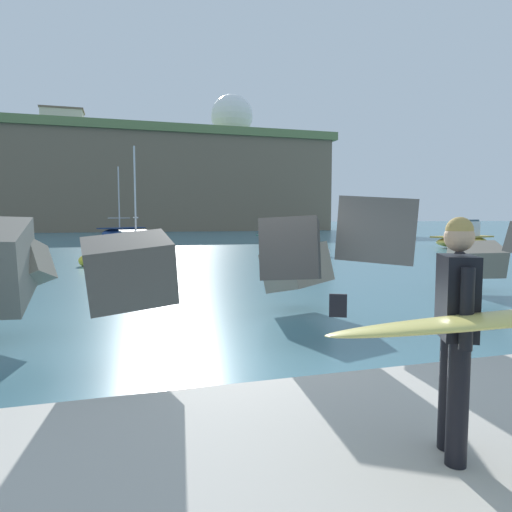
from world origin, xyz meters
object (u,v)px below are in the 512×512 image
at_px(mooring_buoy_inner, 84,261).
at_px(radar_dome, 232,121).
at_px(boat_mid_centre, 463,239).
at_px(boat_mid_right, 287,237).
at_px(mooring_buoy_middle, 326,252).
at_px(station_building_west, 63,125).
at_px(surfer_with_board, 465,322).
at_px(boat_near_centre, 135,238).
at_px(boat_mid_left, 122,232).

relative_size(mooring_buoy_inner, radar_dome, 0.04).
distance_m(boat_mid_centre, boat_mid_right, 12.09).
distance_m(boat_mid_centre, mooring_buoy_inner, 24.23).
bearing_deg(mooring_buoy_middle, station_building_west, 106.53).
height_order(boat_mid_right, radar_dome, radar_dome).
xyz_separation_m(surfer_with_board, boat_near_centre, (-1.34, 29.82, -0.67)).
bearing_deg(mooring_buoy_middle, boat_mid_right, 80.41).
relative_size(boat_near_centre, station_building_west, 0.98).
distance_m(surfer_with_board, boat_mid_left, 42.54).
bearing_deg(boat_near_centre, mooring_buoy_inner, -101.17).
xyz_separation_m(boat_mid_centre, station_building_west, (-31.13, 60.15, 17.18)).
bearing_deg(radar_dome, mooring_buoy_inner, -108.35).
bearing_deg(boat_mid_centre, radar_dome, 90.49).
xyz_separation_m(radar_dome, station_building_west, (-30.58, -3.87, -3.29)).
distance_m(surfer_with_board, mooring_buoy_middle, 20.29).
height_order(mooring_buoy_inner, radar_dome, radar_dome).
xyz_separation_m(mooring_buoy_inner, mooring_buoy_middle, (11.55, 1.31, 0.00)).
distance_m(mooring_buoy_middle, radar_dome, 72.22).
bearing_deg(surfer_with_board, boat_mid_centre, 49.14).
height_order(boat_mid_right, mooring_buoy_inner, boat_mid_right).
distance_m(mooring_buoy_inner, mooring_buoy_middle, 11.62).
bearing_deg(boat_mid_centre, boat_mid_left, 138.26).
relative_size(mooring_buoy_inner, mooring_buoy_middle, 1.00).
xyz_separation_m(boat_mid_left, station_building_west, (-9.17, 40.56, 17.17)).
relative_size(boat_mid_centre, mooring_buoy_middle, 11.57).
height_order(boat_mid_right, mooring_buoy_middle, boat_mid_right).
height_order(surfer_with_board, radar_dome, radar_dome).
height_order(boat_near_centre, boat_mid_left, boat_near_centre).
bearing_deg(boat_near_centre, boat_mid_left, 93.68).
height_order(surfer_with_board, boat_mid_centre, surfer_with_board).
bearing_deg(mooring_buoy_middle, radar_dome, 80.43).
bearing_deg(mooring_buoy_middle, mooring_buoy_inner, -173.51).
relative_size(mooring_buoy_inner, station_building_west, 0.06).
height_order(boat_mid_right, station_building_west, station_building_west).
height_order(boat_mid_centre, mooring_buoy_inner, boat_mid_centre).
distance_m(boat_mid_centre, radar_dome, 67.21).
bearing_deg(radar_dome, boat_mid_centre, -89.51).
bearing_deg(boat_mid_left, radar_dome, 64.27).
distance_m(boat_mid_centre, station_building_west, 69.87).
bearing_deg(boat_mid_left, boat_near_centre, -86.32).
bearing_deg(surfer_with_board, station_building_west, 97.77).
xyz_separation_m(boat_near_centre, boat_mid_right, (10.88, -0.53, -0.03)).
bearing_deg(station_building_west, radar_dome, 7.21).
relative_size(boat_mid_right, mooring_buoy_middle, 11.04).
relative_size(boat_mid_left, station_building_west, 0.97).
bearing_deg(surfer_with_board, mooring_buoy_middle, 67.49).
height_order(mooring_buoy_inner, station_building_west, station_building_west).
xyz_separation_m(boat_mid_centre, boat_mid_right, (-10.26, 6.40, -0.00)).
relative_size(surfer_with_board, boat_mid_centre, 0.40).
distance_m(boat_mid_right, station_building_west, 60.16).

